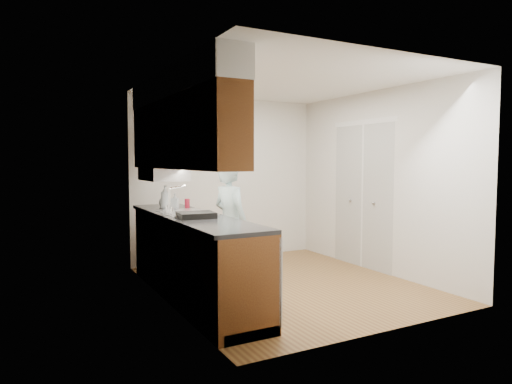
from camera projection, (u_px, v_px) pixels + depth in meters
floor at (285, 285)px, 5.66m from camera, size 3.50×3.50×0.00m
ceiling at (286, 81)px, 5.49m from camera, size 3.50×3.50×0.00m
wall_left at (166, 188)px, 4.87m from camera, size 0.02×3.50×2.50m
wall_right at (378, 182)px, 6.28m from camera, size 0.02×3.50×2.50m
wall_back at (226, 179)px, 7.11m from camera, size 3.00×0.02×2.50m
counter at (193, 255)px, 5.06m from camera, size 0.64×2.80×1.30m
upper_cabinets at (179, 123)px, 4.94m from camera, size 0.47×2.80×1.21m
closet_door at (362, 196)px, 6.55m from camera, size 0.02×1.22×2.05m
floor_mat at (231, 286)px, 5.54m from camera, size 0.89×1.09×0.02m
person at (231, 215)px, 5.48m from camera, size 0.53×0.69×1.72m
soap_bottle_a at (165, 197)px, 5.66m from camera, size 0.13×0.13×0.29m
soap_bottle_b at (175, 201)px, 5.71m from camera, size 0.12×0.12×0.19m
soap_bottle_c at (164, 200)px, 5.93m from camera, size 0.18×0.18×0.17m
soda_can at (187, 203)px, 5.75m from camera, size 0.09×0.09×0.12m
dish_rack at (196, 215)px, 4.78m from camera, size 0.41×0.36×0.06m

